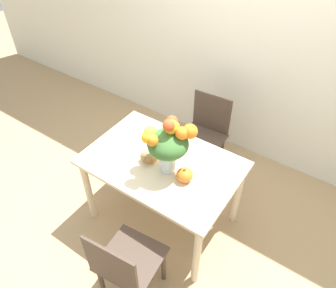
# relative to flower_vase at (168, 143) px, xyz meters

# --- Properties ---
(ground_plane) EXTENTS (12.00, 12.00, 0.00)m
(ground_plane) POSITION_rel_flower_vase_xyz_m (-0.08, 0.03, -1.02)
(ground_plane) COLOR tan
(wall_back) EXTENTS (8.00, 0.06, 2.70)m
(wall_back) POSITION_rel_flower_vase_xyz_m (-0.08, 1.40, 0.33)
(wall_back) COLOR silver
(wall_back) RESTS_ON ground_plane
(dining_table) EXTENTS (1.24, 0.82, 0.75)m
(dining_table) POSITION_rel_flower_vase_xyz_m (-0.08, 0.03, -0.38)
(dining_table) COLOR beige
(dining_table) RESTS_ON ground_plane
(flower_vase) EXTENTS (0.38, 0.39, 0.48)m
(flower_vase) POSITION_rel_flower_vase_xyz_m (0.00, 0.00, 0.00)
(flower_vase) COLOR silver
(flower_vase) RESTS_ON dining_table
(pumpkin) EXTENTS (0.13, 0.13, 0.12)m
(pumpkin) POSITION_rel_flower_vase_xyz_m (0.17, -0.03, -0.22)
(pumpkin) COLOR orange
(pumpkin) RESTS_ON dining_table
(turkey_figurine) EXTENTS (0.12, 0.16, 0.10)m
(turkey_figurine) POSITION_rel_flower_vase_xyz_m (-0.18, -0.02, -0.22)
(turkey_figurine) COLOR #A87A4C
(turkey_figurine) RESTS_ON dining_table
(dining_chair_near_window) EXTENTS (0.45, 0.45, 0.86)m
(dining_chair_near_window) POSITION_rel_flower_vase_xyz_m (-0.12, 0.83, -0.57)
(dining_chair_near_window) COLOR #47382D
(dining_chair_near_window) RESTS_ON ground_plane
(dining_chair_far_side) EXTENTS (0.46, 0.46, 0.86)m
(dining_chair_far_side) POSITION_rel_flower_vase_xyz_m (0.12, -0.71, -0.57)
(dining_chair_far_side) COLOR #47382D
(dining_chair_far_side) RESTS_ON ground_plane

